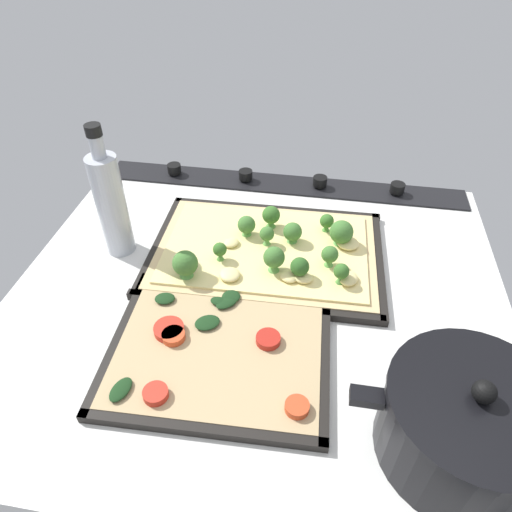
% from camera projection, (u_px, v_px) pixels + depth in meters
% --- Properties ---
extents(ground_plane, '(0.76, 0.70, 0.03)m').
position_uv_depth(ground_plane, '(257.00, 299.00, 0.72)').
color(ground_plane, silver).
extents(stove_control_panel, '(0.73, 0.07, 0.03)m').
position_uv_depth(stove_control_panel, '(282.00, 183.00, 0.95)').
color(stove_control_panel, black).
rests_on(stove_control_panel, ground_plane).
extents(baking_tray_front, '(0.39, 0.27, 0.01)m').
position_uv_depth(baking_tray_front, '(266.00, 254.00, 0.78)').
color(baking_tray_front, black).
rests_on(baking_tray_front, ground_plane).
extents(broccoli_pizza, '(0.36, 0.25, 0.06)m').
position_uv_depth(broccoli_pizza, '(270.00, 249.00, 0.76)').
color(broccoli_pizza, '#D3B77F').
rests_on(broccoli_pizza, baking_tray_front).
extents(baking_tray_back, '(0.30, 0.26, 0.01)m').
position_uv_depth(baking_tray_back, '(220.00, 350.00, 0.63)').
color(baking_tray_back, black).
rests_on(baking_tray_back, ground_plane).
extents(veggie_pizza_back, '(0.28, 0.24, 0.02)m').
position_uv_depth(veggie_pizza_back, '(217.00, 346.00, 0.62)').
color(veggie_pizza_back, tan).
rests_on(veggie_pizza_back, baking_tray_back).
extents(cooking_pot, '(0.25, 0.18, 0.12)m').
position_uv_depth(cooking_pot, '(466.00, 425.00, 0.49)').
color(cooking_pot, black).
rests_on(cooking_pot, ground_plane).
extents(oil_bottle, '(0.05, 0.05, 0.23)m').
position_uv_depth(oil_bottle, '(111.00, 203.00, 0.73)').
color(oil_bottle, '#B7BCC6').
rests_on(oil_bottle, ground_plane).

